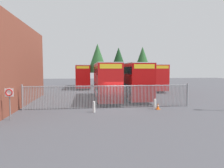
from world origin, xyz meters
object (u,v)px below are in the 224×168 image
object	(u,v)px
bollard_center_front	(155,104)
double_decker_bus_behind_fence_right	(150,76)
double_decker_bus_near_gate	(106,80)
traffic_cone_by_gate	(158,106)
speed_limit_sign_post	(9,96)
double_decker_bus_far_back	(83,75)
bollard_near_left	(94,107)
double_decker_bus_behind_fence_left	(132,79)

from	to	relation	value
bollard_center_front	double_decker_bus_behind_fence_right	bearing A→B (deg)	73.63
double_decker_bus_behind_fence_right	double_decker_bus_near_gate	bearing A→B (deg)	-131.65
double_decker_bus_near_gate	traffic_cone_by_gate	distance (m)	8.27
double_decker_bus_near_gate	speed_limit_sign_post	size ratio (longest dim) A/B	4.50
double_decker_bus_far_back	bollard_near_left	size ratio (longest dim) A/B	11.38
double_decker_bus_behind_fence_right	bollard_center_front	size ratio (longest dim) A/B	11.38
double_decker_bus_near_gate	double_decker_bus_behind_fence_right	distance (m)	13.34
double_decker_bus_near_gate	speed_limit_sign_post	bearing A→B (deg)	-130.50
double_decker_bus_near_gate	double_decker_bus_far_back	distance (m)	15.89
double_decker_bus_near_gate	bollard_center_front	xyz separation A→B (m)	(4.00, -6.60, -1.95)
double_decker_bus_near_gate	double_decker_bus_behind_fence_left	bearing A→B (deg)	9.00
double_decker_bus_behind_fence_right	speed_limit_sign_post	bearing A→B (deg)	-131.10
double_decker_bus_near_gate	double_decker_bus_far_back	bearing A→B (deg)	100.73
double_decker_bus_far_back	bollard_center_front	size ratio (longest dim) A/B	11.38
bollard_near_left	traffic_cone_by_gate	size ratio (longest dim) A/B	1.61
double_decker_bus_near_gate	speed_limit_sign_post	distance (m)	12.18
double_decker_bus_near_gate	bollard_near_left	size ratio (longest dim) A/B	11.38
double_decker_bus_near_gate	double_decker_bus_behind_fence_right	bearing A→B (deg)	48.35
double_decker_bus_behind_fence_right	double_decker_bus_far_back	bearing A→B (deg)	154.45
double_decker_bus_behind_fence_left	speed_limit_sign_post	bearing A→B (deg)	-139.20
speed_limit_sign_post	bollard_near_left	bearing A→B (deg)	17.28
double_decker_bus_behind_fence_left	bollard_near_left	distance (m)	9.60
double_decker_bus_behind_fence_right	double_decker_bus_behind_fence_left	bearing A→B (deg)	-119.90
double_decker_bus_behind_fence_left	bollard_near_left	bearing A→B (deg)	-123.19
double_decker_bus_behind_fence_right	speed_limit_sign_post	distance (m)	25.51
traffic_cone_by_gate	speed_limit_sign_post	xyz separation A→B (m)	(-12.13, -2.47, 1.49)
double_decker_bus_far_back	traffic_cone_by_gate	xyz separation A→B (m)	(7.19, -22.39, -2.13)
double_decker_bus_near_gate	double_decker_bus_far_back	world-z (taller)	same
double_decker_bus_near_gate	double_decker_bus_behind_fence_right	size ratio (longest dim) A/B	1.00
bollard_center_front	speed_limit_sign_post	xyz separation A→B (m)	(-11.90, -2.65, 1.30)
double_decker_bus_far_back	speed_limit_sign_post	bearing A→B (deg)	-101.23
bollard_center_front	speed_limit_sign_post	size ratio (longest dim) A/B	0.40
bollard_center_front	speed_limit_sign_post	bearing A→B (deg)	-167.45
speed_limit_sign_post	double_decker_bus_near_gate	bearing A→B (deg)	49.50
double_decker_bus_behind_fence_right	bollard_center_front	xyz separation A→B (m)	(-4.87, -16.57, -1.95)
double_decker_bus_behind_fence_right	bollard_near_left	xyz separation A→B (m)	(-10.56, -17.28, -1.95)
double_decker_bus_far_back	speed_limit_sign_post	xyz separation A→B (m)	(-4.94, -24.86, -0.65)
double_decker_bus_far_back	double_decker_bus_behind_fence_left	bearing A→B (deg)	-66.97
double_decker_bus_far_back	traffic_cone_by_gate	bearing A→B (deg)	-72.20
bollard_near_left	bollard_center_front	distance (m)	5.74
double_decker_bus_behind_fence_left	bollard_center_front	bearing A→B (deg)	-85.61
traffic_cone_by_gate	double_decker_bus_behind_fence_right	bearing A→B (deg)	74.52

